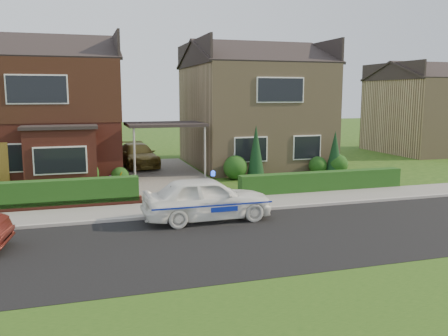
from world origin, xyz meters
name	(u,v)px	position (x,y,z in m)	size (l,w,h in m)	color
ground	(233,241)	(0.00, 0.00, 0.00)	(120.00, 120.00, 0.00)	#204312
road	(233,241)	(0.00, 0.00, 0.00)	(60.00, 6.00, 0.02)	black
kerb	(206,213)	(0.00, 3.05, 0.06)	(60.00, 0.16, 0.12)	#9E9993
sidewalk	(199,207)	(0.00, 4.10, 0.05)	(60.00, 2.00, 0.10)	slate
grass_verge	(315,318)	(0.00, -5.00, 0.00)	(60.00, 4.00, 0.01)	#204312
driveway	(166,176)	(0.00, 11.00, 0.06)	(3.80, 12.00, 0.12)	#666059
house_left	(44,101)	(-5.78, 13.90, 3.81)	(7.50, 9.53, 7.25)	maroon
house_right	(253,103)	(5.80, 13.99, 3.66)	(7.50, 8.06, 7.25)	#8F7858
carport_link	(165,125)	(0.00, 10.95, 2.66)	(3.80, 3.00, 2.77)	black
dwarf_wall	(34,207)	(-5.80, 5.30, 0.18)	(7.70, 0.25, 0.36)	maroon
hedge_left	(35,211)	(-5.80, 5.45, 0.00)	(7.50, 0.55, 0.90)	#163511
hedge_right	(322,192)	(5.80, 5.35, 0.00)	(7.50, 0.55, 0.80)	#163511
shrub_left_mid	(84,174)	(-4.00, 9.30, 0.66)	(1.32, 1.32, 1.32)	#163511
shrub_left_near	(120,176)	(-2.40, 9.60, 0.42)	(0.84, 0.84, 0.84)	#163511
shrub_right_near	(235,167)	(3.20, 9.40, 0.60)	(1.20, 1.20, 1.20)	#163511
shrub_right_mid	(318,165)	(7.80, 9.50, 0.48)	(0.96, 0.96, 0.96)	#163511
shrub_right_far	(338,164)	(8.80, 9.20, 0.54)	(1.08, 1.08, 1.08)	#163511
conifer_a	(256,153)	(4.20, 9.20, 1.30)	(0.90, 0.90, 2.60)	black
conifer_b	(335,154)	(8.60, 9.20, 1.10)	(0.90, 0.90, 2.20)	black
neighbour_right	(427,116)	(20.00, 16.00, 2.60)	(6.50, 7.00, 5.20)	#8F7858
police_car	(207,199)	(-0.13, 2.40, 0.74)	(3.97, 4.34, 1.63)	white
driveway_car	(138,155)	(-1.00, 14.40, 0.76)	(1.79, 4.41, 1.28)	brown
potted_plant_a	(66,182)	(-4.79, 9.00, 0.39)	(0.41, 0.28, 0.78)	gray
potted_plant_b	(119,180)	(-2.50, 8.85, 0.37)	(0.40, 0.33, 0.73)	gray
potted_plant_c	(113,184)	(-2.82, 8.16, 0.35)	(0.40, 0.40, 0.71)	gray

